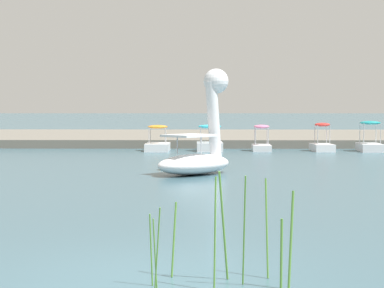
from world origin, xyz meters
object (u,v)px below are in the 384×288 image
(pedal_boat_pink, at_px, (261,143))
(pedal_boat_red, at_px, (322,144))
(pedal_boat_cyan, at_px, (210,143))
(swan_boat, at_px, (200,145))
(pedal_boat_teal, at_px, (370,142))
(pedal_boat_orange, at_px, (158,144))

(pedal_boat_pink, xyz_separation_m, pedal_boat_red, (3.28, -0.16, -0.04))
(pedal_boat_cyan, relative_size, pedal_boat_red, 1.15)
(swan_boat, height_order, pedal_boat_red, swan_boat)
(pedal_boat_cyan, relative_size, pedal_boat_pink, 1.14)
(swan_boat, height_order, pedal_boat_pink, swan_boat)
(pedal_boat_cyan, xyz_separation_m, pedal_boat_teal, (8.66, -0.14, 0.09))
(pedal_boat_pink, bearing_deg, pedal_boat_orange, -178.72)
(pedal_boat_cyan, height_order, pedal_boat_red, pedal_boat_red)
(pedal_boat_orange, distance_m, pedal_boat_cyan, 2.84)
(pedal_boat_orange, relative_size, pedal_boat_cyan, 1.04)
(pedal_boat_cyan, bearing_deg, pedal_boat_orange, -179.59)
(pedal_boat_orange, relative_size, pedal_boat_teal, 1.02)
(pedal_boat_orange, distance_m, pedal_boat_pink, 5.66)
(swan_boat, distance_m, pedal_boat_cyan, 12.80)
(pedal_boat_cyan, distance_m, pedal_boat_pink, 2.83)
(pedal_boat_orange, xyz_separation_m, pedal_boat_pink, (5.66, 0.13, 0.06))
(pedal_boat_orange, bearing_deg, pedal_boat_pink, 1.28)
(pedal_boat_red, distance_m, pedal_boat_teal, 2.56)
(pedal_boat_orange, height_order, pedal_boat_pink, pedal_boat_pink)
(pedal_boat_cyan, bearing_deg, swan_boat, -92.12)
(swan_boat, bearing_deg, pedal_boat_pink, 75.64)
(pedal_boat_orange, bearing_deg, pedal_boat_cyan, 0.41)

